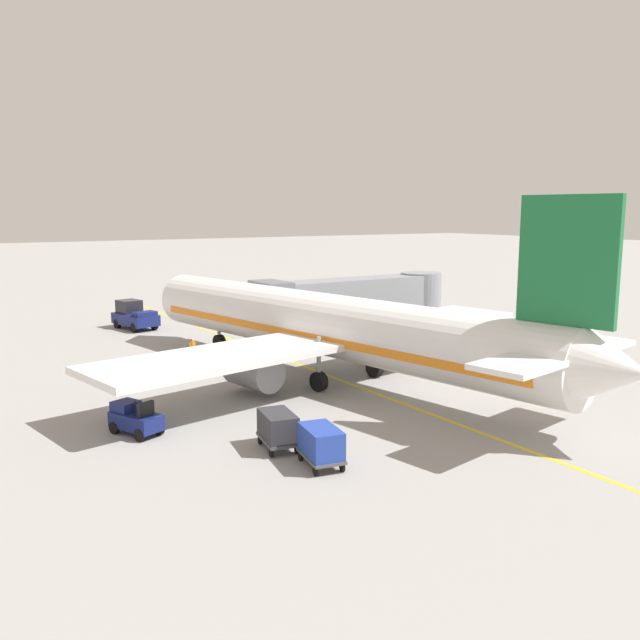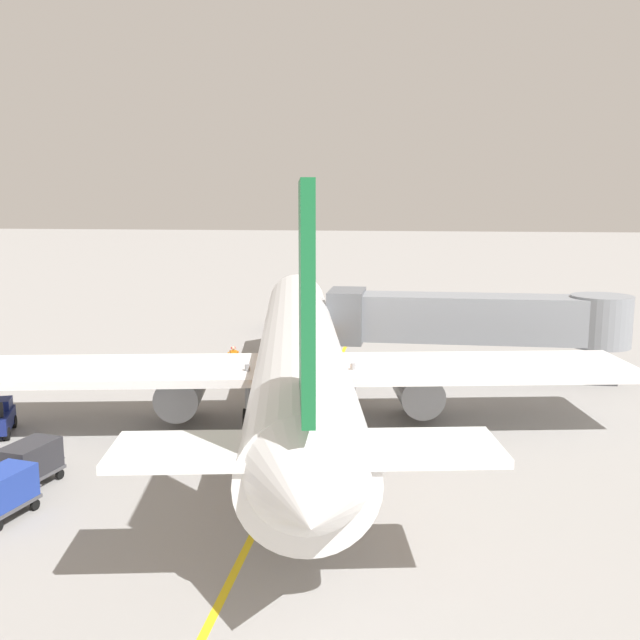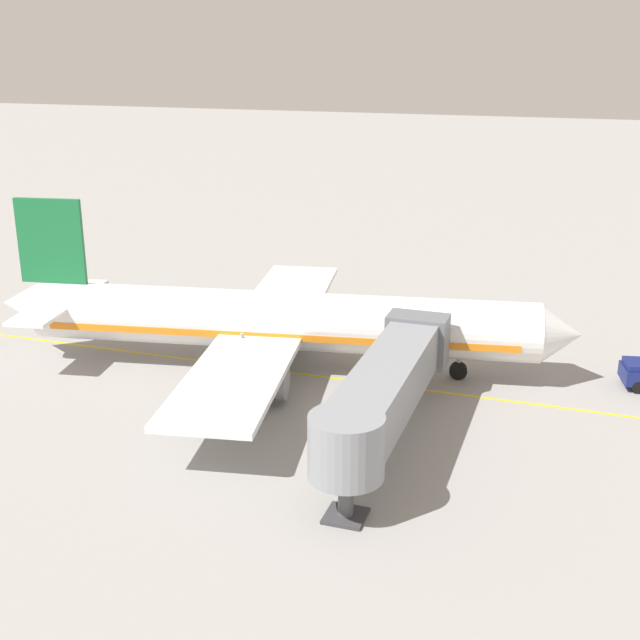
# 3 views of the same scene
# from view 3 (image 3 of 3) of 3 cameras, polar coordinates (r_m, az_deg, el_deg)

# --- Properties ---
(ground_plane) EXTENTS (400.00, 400.00, 0.00)m
(ground_plane) POSITION_cam_3_polar(r_m,az_deg,el_deg) (52.87, -2.77, -3.56)
(ground_plane) COLOR gray
(gate_lead_in_line) EXTENTS (0.24, 80.00, 0.01)m
(gate_lead_in_line) POSITION_cam_3_polar(r_m,az_deg,el_deg) (52.87, -2.77, -3.56)
(gate_lead_in_line) COLOR gold
(gate_lead_in_line) RESTS_ON ground
(parked_airliner) EXTENTS (30.45, 37.22, 10.63)m
(parked_airliner) POSITION_cam_3_polar(r_m,az_deg,el_deg) (52.23, -2.98, -0.12)
(parked_airliner) COLOR white
(parked_airliner) RESTS_ON ground
(jet_bridge) EXTENTS (16.90, 3.50, 4.98)m
(jet_bridge) POSITION_cam_3_polar(r_m,az_deg,el_deg) (41.76, 4.57, -4.69)
(jet_bridge) COLOR gray
(jet_bridge) RESTS_ON ground
(baggage_tug_lead) EXTENTS (2.04, 2.77, 1.62)m
(baggage_tug_lead) POSITION_cam_3_polar(r_m,az_deg,el_deg) (65.67, -1.86, 1.58)
(baggage_tug_lead) COLOR navy
(baggage_tug_lead) RESTS_ON ground
(baggage_cart_front) EXTENTS (1.70, 2.98, 1.58)m
(baggage_cart_front) POSITION_cam_3_polar(r_m,az_deg,el_deg) (63.63, -7.62, 1.08)
(baggage_cart_front) COLOR #4C4C51
(baggage_cart_front) RESTS_ON ground
(baggage_cart_second_in_train) EXTENTS (1.70, 2.98, 1.58)m
(baggage_cart_second_in_train) POSITION_cam_3_polar(r_m,az_deg,el_deg) (64.39, -9.91, 1.18)
(baggage_cart_second_in_train) COLOR #4C4C51
(baggage_cart_second_in_train) RESTS_ON ground
(ground_crew_wing_walker) EXTENTS (0.62, 0.52, 1.69)m
(ground_crew_wing_walker) POSITION_cam_3_polar(r_m,az_deg,el_deg) (55.58, 6.95, -1.50)
(ground_crew_wing_walker) COLOR #232328
(ground_crew_wing_walker) RESTS_ON ground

